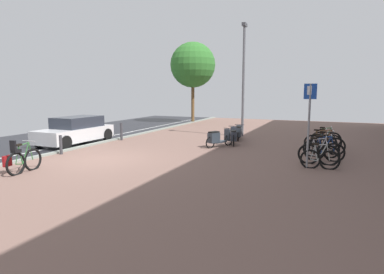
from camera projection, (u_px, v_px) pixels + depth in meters
name	position (u px, v px, depth m)	size (l,w,h in m)	color
ground	(130.00, 163.00, 11.68)	(21.00, 40.00, 0.13)	black
bicycle_foreground	(22.00, 160.00, 10.20)	(0.62, 1.44, 1.12)	black
bicycle_rack_00	(320.00, 159.00, 10.71)	(1.27, 0.48, 0.93)	black
bicycle_rack_01	(319.00, 154.00, 11.37)	(1.41, 0.48, 1.03)	black
bicycle_rack_02	(324.00, 151.00, 11.93)	(1.43, 0.48, 1.01)	black
bicycle_rack_03	(321.00, 148.00, 12.62)	(1.37, 0.48, 0.99)	black
bicycle_rack_04	(327.00, 146.00, 13.18)	(1.43, 0.48, 1.02)	black
bicycle_rack_05	(320.00, 143.00, 13.92)	(1.37, 0.48, 1.00)	black
bicycle_rack_06	(326.00, 141.00, 14.47)	(1.33, 0.48, 0.95)	black
bicycle_rack_07	(326.00, 139.00, 15.11)	(1.35, 0.48, 0.97)	black
scooter_near	(239.00, 133.00, 17.06)	(0.65, 1.70, 0.77)	black
scooter_mid	(217.00, 138.00, 14.89)	(0.89, 1.63, 0.85)	black
scooter_far	(234.00, 136.00, 15.54)	(0.73, 1.71, 0.87)	black
parked_car_near	(76.00, 131.00, 15.90)	(1.80, 3.94, 1.31)	silver
parking_sign	(309.00, 117.00, 10.64)	(0.40, 0.07, 2.80)	gray
lamp_post	(243.00, 75.00, 17.95)	(0.20, 0.52, 6.21)	slate
street_tree	(193.00, 65.00, 26.01)	(3.61, 3.61, 6.44)	brown
bollard_near	(61.00, 145.00, 13.17)	(0.12, 0.12, 0.79)	#38383D
bollard_far	(121.00, 131.00, 16.94)	(0.12, 0.12, 0.92)	#38383D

